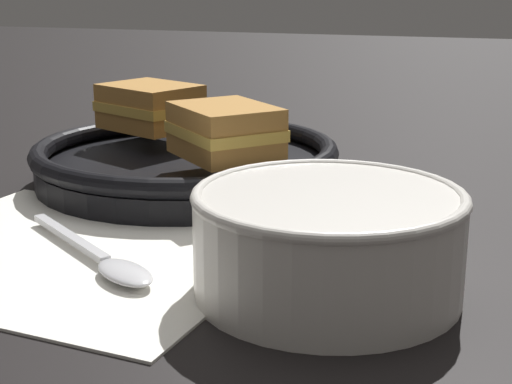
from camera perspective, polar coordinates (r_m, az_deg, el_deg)
ground_plane at (r=0.62m, az=-2.11°, el=-3.19°), size 4.00×4.00×0.00m
napkin at (r=0.60m, az=-13.38°, el=-4.22°), size 0.31×0.27×0.00m
soup_bowl at (r=0.50m, az=5.27°, el=-3.18°), size 0.17×0.17×0.07m
spoon at (r=0.55m, az=-10.68°, el=-5.01°), size 0.16×0.12×0.01m
skillet at (r=0.77m, az=-5.15°, el=2.24°), size 0.31×0.39×0.04m
sandwich_near_left at (r=0.69m, az=-2.26°, el=4.45°), size 0.12×0.12×0.05m
sandwich_near_right at (r=0.83m, az=-7.69°, el=6.18°), size 0.12×0.11×0.05m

